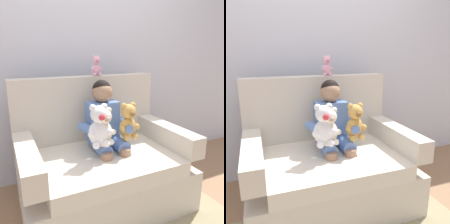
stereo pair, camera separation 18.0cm
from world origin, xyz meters
TOP-DOWN VIEW (x-y plane):
  - ground_plane at (0.00, 0.00)m, footprint 8.00×8.00m
  - back_wall at (0.00, 0.71)m, footprint 6.00×0.10m
  - armchair at (0.00, 0.05)m, footprint 1.33×0.90m
  - seated_child at (0.06, 0.07)m, footprint 0.45×0.39m
  - plush_white at (-0.07, -0.09)m, footprint 0.19×0.16m
  - plush_honey at (0.20, -0.05)m, footprint 0.18×0.15m
  - plush_cream at (-0.02, -0.08)m, footprint 0.17×0.14m
  - plush_pink_on_backrest at (0.10, 0.37)m, footprint 0.11×0.09m

SIDE VIEW (x-z plane):
  - ground_plane at x=0.00m, z-range 0.00..0.00m
  - armchair at x=0.00m, z-range -0.20..0.86m
  - seated_child at x=0.06m, z-range 0.28..1.10m
  - plush_cream at x=-0.02m, z-range 0.58..0.87m
  - plush_honey at x=0.20m, z-range 0.57..0.88m
  - plush_white at x=-0.07m, z-range 0.57..0.90m
  - plush_pink_on_backrest at x=0.10m, z-range 1.06..1.24m
  - back_wall at x=0.00m, z-range 0.00..2.60m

